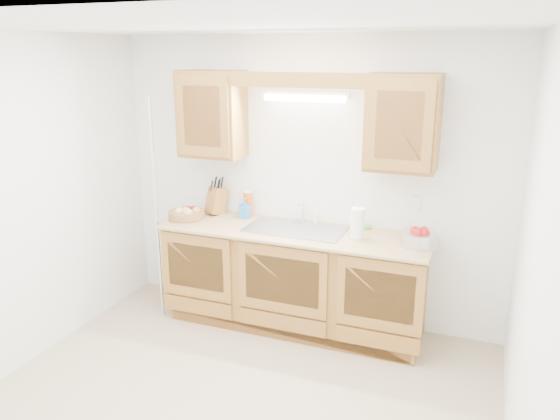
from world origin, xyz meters
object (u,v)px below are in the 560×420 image
at_px(fruit_basket, 187,213).
at_px(knife_block, 217,200).
at_px(paper_towel, 357,223).
at_px(apple_bowl, 419,237).

distance_m(fruit_basket, knife_block, 0.31).
distance_m(knife_block, paper_towel, 1.39).
bearing_deg(paper_towel, knife_block, 171.73).
bearing_deg(paper_towel, apple_bowl, -0.92).
xyz_separation_m(knife_block, paper_towel, (1.38, -0.20, -0.01)).
xyz_separation_m(fruit_basket, knife_block, (0.19, 0.23, 0.08)).
bearing_deg(paper_towel, fruit_basket, -179.06).
distance_m(knife_block, apple_bowl, 1.88).
bearing_deg(fruit_basket, paper_towel, 0.94).
distance_m(paper_towel, apple_bowl, 0.50).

